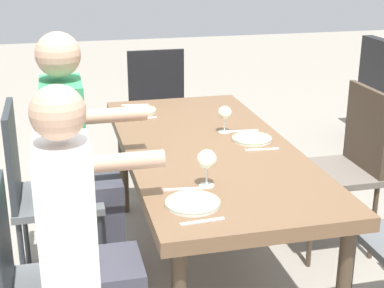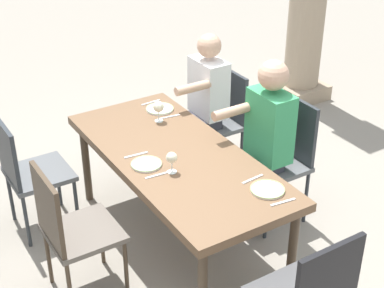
{
  "view_description": "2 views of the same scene",
  "coord_description": "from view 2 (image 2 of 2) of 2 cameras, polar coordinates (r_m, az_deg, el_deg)",
  "views": [
    {
      "loc": [
        -2.64,
        0.72,
        1.71
      ],
      "look_at": [
        -0.05,
        0.09,
        0.77
      ],
      "focal_mm": 53.69,
      "sensor_mm": 36.0,
      "label": 1
    },
    {
      "loc": [
        3.0,
        -1.74,
        2.77
      ],
      "look_at": [
        0.04,
        0.1,
        0.81
      ],
      "focal_mm": 55.41,
      "sensor_mm": 36.0,
      "label": 2
    }
  ],
  "objects": [
    {
      "name": "chair_mid_south",
      "position": [
        3.75,
        -11.72,
        -7.81
      ],
      "size": [
        0.44,
        0.44,
        0.95
      ],
      "color": "#6A6158",
      "rests_on": "ground"
    },
    {
      "name": "spoon_2",
      "position": [
        3.58,
        8.76,
        -5.55
      ],
      "size": [
        0.04,
        0.17,
        0.01
      ],
      "primitive_type": "cube",
      "rotation": [
        0.0,
        0.0,
        -0.12
      ],
      "color": "silver",
      "rests_on": "dining_table"
    },
    {
      "name": "diner_woman_green",
      "position": [
        4.89,
        0.95,
        3.89
      ],
      "size": [
        0.35,
        0.49,
        1.26
      ],
      "color": "#3F3F4C",
      "rests_on": "ground"
    },
    {
      "name": "plate_0",
      "position": [
        4.63,
        -3.12,
        3.41
      ],
      "size": [
        0.22,
        0.22,
        0.02
      ],
      "color": "white",
      "rests_on": "dining_table"
    },
    {
      "name": "spoon_0",
      "position": [
        4.52,
        -2.19,
        2.64
      ],
      "size": [
        0.04,
        0.17,
        0.01
      ],
      "primitive_type": "cube",
      "rotation": [
        0.0,
        0.0,
        -0.12
      ],
      "color": "silver",
      "rests_on": "dining_table"
    },
    {
      "name": "dining_table",
      "position": [
        4.06,
        -1.47,
        -1.81
      ],
      "size": [
        1.87,
        0.83,
        0.74
      ],
      "color": "brown",
      "rests_on": "ground"
    },
    {
      "name": "wine_glass_0",
      "position": [
        4.41,
        -3.25,
        3.57
      ],
      "size": [
        0.08,
        0.08,
        0.16
      ],
      "color": "white",
      "rests_on": "dining_table"
    },
    {
      "name": "plate_2",
      "position": [
        3.67,
        7.28,
        -4.36
      ],
      "size": [
        0.22,
        0.22,
        0.02
      ],
      "color": "silver",
      "rests_on": "dining_table"
    },
    {
      "name": "diner_man_white",
      "position": [
        4.27,
        6.73,
        0.27
      ],
      "size": [
        0.35,
        0.5,
        1.32
      ],
      "color": "#3F3F4C",
      "rests_on": "ground"
    },
    {
      "name": "chair_west_north",
      "position": [
        5.05,
        2.65,
        2.76
      ],
      "size": [
        0.44,
        0.44,
        0.89
      ],
      "color": "#5B5E61",
      "rests_on": "ground"
    },
    {
      "name": "wine_glass_1",
      "position": [
        3.78,
        -1.97,
        -1.38
      ],
      "size": [
        0.07,
        0.07,
        0.15
      ],
      "color": "white",
      "rests_on": "dining_table"
    },
    {
      "name": "fork_1",
      "position": [
        4.03,
        -5.41,
        -1.06
      ],
      "size": [
        0.03,
        0.17,
        0.01
      ],
      "primitive_type": "cube",
      "rotation": [
        0.0,
        0.0,
        -0.09
      ],
      "color": "silver",
      "rests_on": "dining_table"
    },
    {
      "name": "chair_mid_north",
      "position": [
        4.46,
        8.68,
        -0.85
      ],
      "size": [
        0.44,
        0.44,
        0.96
      ],
      "color": "#5B5E61",
      "rests_on": "ground"
    },
    {
      "name": "plate_1",
      "position": [
        3.91,
        -4.41,
        -1.93
      ],
      "size": [
        0.21,
        0.21,
        0.02
      ],
      "color": "white",
      "rests_on": "dining_table"
    },
    {
      "name": "chair_west_south",
      "position": [
        4.43,
        -15.61,
        -2.27
      ],
      "size": [
        0.44,
        0.44,
        0.92
      ],
      "color": "#5B5E61",
      "rests_on": "ground"
    },
    {
      "name": "spoon_1",
      "position": [
        3.8,
        -3.35,
        -3.01
      ],
      "size": [
        0.03,
        0.17,
        0.01
      ],
      "primitive_type": "cube",
      "rotation": [
        0.0,
        0.0,
        -0.08
      ],
      "color": "silver",
      "rests_on": "dining_table"
    },
    {
      "name": "ground_plane",
      "position": [
        4.44,
        -1.36,
        -9.27
      ],
      "size": [
        16.0,
        16.0,
        0.0
      ],
      "primitive_type": "plane",
      "color": "gray"
    },
    {
      "name": "fork_2",
      "position": [
        3.77,
        5.86,
        -3.37
      ],
      "size": [
        0.03,
        0.17,
        0.01
      ],
      "primitive_type": "cube",
      "rotation": [
        0.0,
        0.0,
        0.09
      ],
      "color": "silver",
      "rests_on": "dining_table"
    },
    {
      "name": "fork_0",
      "position": [
        4.76,
        -4.0,
        4.01
      ],
      "size": [
        0.03,
        0.17,
        0.01
      ],
      "primitive_type": "cube",
      "rotation": [
        0.0,
        0.0,
        0.07
      ],
      "color": "silver",
      "rests_on": "dining_table"
    }
  ]
}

